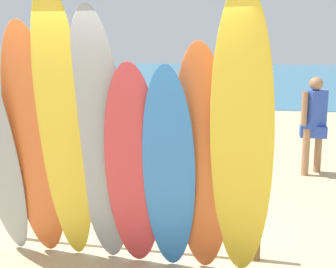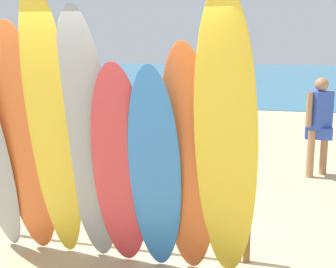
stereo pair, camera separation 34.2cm
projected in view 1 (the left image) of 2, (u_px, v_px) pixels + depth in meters
name	position (u px, v px, depth m)	size (l,w,h in m)	color
ground	(227.00, 101.00, 18.52)	(60.00, 60.00, 0.00)	tan
ocean_water	(243.00, 75.00, 35.40)	(60.00, 40.00, 0.02)	teal
surfboard_rack	(131.00, 201.00, 4.94)	(2.83, 0.07, 0.71)	brown
surfboard_orange_1	(35.00, 146.00, 4.54)	(0.57, 0.08, 2.49)	orange
surfboard_yellow_2	(63.00, 131.00, 4.40)	(0.51, 0.08, 2.84)	yellow
surfboard_grey_3	(100.00, 143.00, 4.37)	(0.56, 0.06, 2.62)	#999EA3
surfboard_red_4	(134.00, 170.00, 4.34)	(0.55, 0.08, 2.12)	#D13D42
surfboard_blue_5	(169.00, 174.00, 4.26)	(0.50, 0.06, 2.11)	#337AD1
surfboard_orange_6	(202.00, 164.00, 4.24)	(0.55, 0.06, 2.29)	orange
surfboard_yellow_7	(242.00, 145.00, 4.00)	(0.56, 0.06, 2.77)	yellow
beachgoer_by_water	(184.00, 92.00, 12.28)	(0.44, 0.53, 1.69)	tan
beachgoer_midbeach	(314.00, 119.00, 7.83)	(0.47, 0.50, 1.69)	#9E704C
beach_chair_blue	(43.00, 157.00, 7.41)	(0.50, 0.69, 0.82)	#B7B7BC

